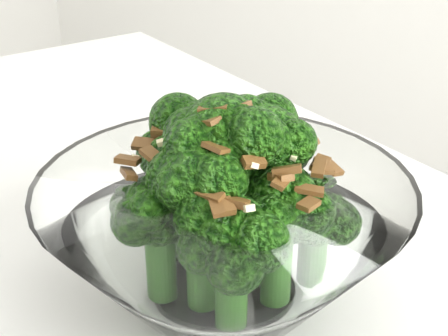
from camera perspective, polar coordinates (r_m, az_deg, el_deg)
The scene contains 1 object.
broccoli_dish at distance 0.44m, azimuth 0.11°, elevation -4.89°, with size 0.24×0.24×0.15m.
Camera 1 is at (0.29, -0.37, 1.04)m, focal length 55.00 mm.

